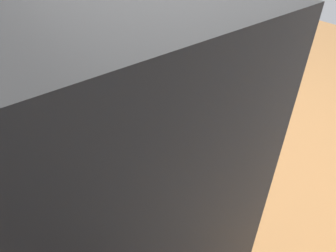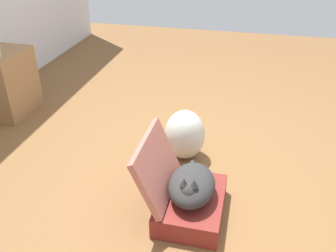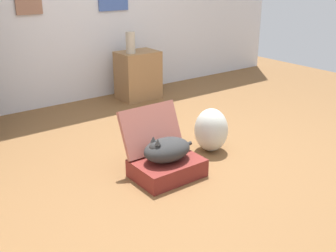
% 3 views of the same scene
% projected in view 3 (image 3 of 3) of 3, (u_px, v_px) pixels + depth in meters
% --- Properties ---
extents(ground_plane, '(7.68, 7.68, 0.00)m').
position_uv_depth(ground_plane, '(200.00, 160.00, 3.49)').
color(ground_plane, brown).
rests_on(ground_plane, ground).
extents(suitcase_base, '(0.53, 0.39, 0.14)m').
position_uv_depth(suitcase_base, '(167.00, 168.00, 3.20)').
color(suitcase_base, maroon).
rests_on(suitcase_base, ground).
extents(suitcase_lid, '(0.53, 0.19, 0.38)m').
position_uv_depth(suitcase_lid, '(151.00, 129.00, 3.27)').
color(suitcase_lid, '#B26356').
rests_on(suitcase_lid, suitcase_base).
extents(cat, '(0.48, 0.28, 0.22)m').
position_uv_depth(cat, '(166.00, 149.00, 3.14)').
color(cat, '#2D2D2D').
rests_on(cat, suitcase_base).
extents(plastic_bag_white, '(0.30, 0.31, 0.40)m').
position_uv_depth(plastic_bag_white, '(211.00, 130.00, 3.62)').
color(plastic_bag_white, silver).
rests_on(plastic_bag_white, ground).
extents(side_table, '(0.50, 0.37, 0.60)m').
position_uv_depth(side_table, '(138.00, 75.00, 5.08)').
color(side_table, olive).
rests_on(side_table, ground).
extents(vase_tall, '(0.11, 0.11, 0.26)m').
position_uv_depth(vase_tall, '(130.00, 43.00, 4.82)').
color(vase_tall, '#B7AD99').
rests_on(vase_tall, side_table).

